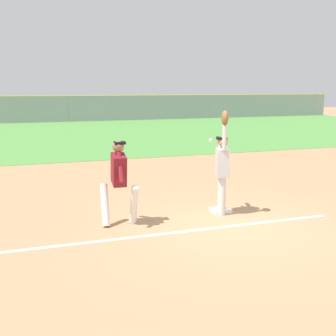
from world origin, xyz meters
name	(u,v)px	position (x,y,z in m)	size (l,w,h in m)	color
ground_plane	(233,226)	(0.00, 0.00, 0.00)	(85.02, 85.02, 0.00)	tan
outfield_grass	(87,134)	(0.00, 18.33, 0.01)	(50.57, 19.48, 0.01)	#549342
chalk_foul_line	(36,248)	(-3.81, 0.04, 0.00)	(12.00, 0.10, 0.01)	white
first_base	(220,210)	(0.19, 0.94, 0.04)	(0.38, 0.38, 0.08)	white
fielder	(222,164)	(0.15, 0.81, 1.12)	(0.41, 0.88, 2.28)	silver
runner	(119,177)	(-2.14, 0.80, 1.00)	(0.73, 0.85, 1.72)	white
baseball	(211,140)	(0.00, 1.11, 1.61)	(0.07, 0.07, 0.07)	white
outfield_fence	(68,109)	(0.00, 28.07, 1.06)	(50.65, 0.08, 2.12)	#93999E
parked_car_blue	(15,111)	(-4.04, 32.76, 0.67)	(4.51, 2.34, 1.25)	#23389E
parked_car_red	(88,111)	(2.24, 32.04, 0.67)	(4.48, 2.28, 1.25)	#B21E1E
parked_car_green	(140,110)	(7.24, 32.03, 0.67)	(4.45, 2.22, 1.25)	#1E6B33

